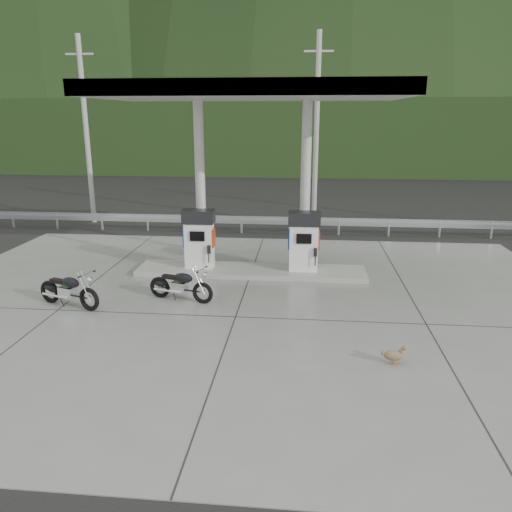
# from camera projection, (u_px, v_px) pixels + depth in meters

# --- Properties ---
(ground) EXTENTS (160.00, 160.00, 0.00)m
(ground) POSITION_uv_depth(u_px,v_px,m) (241.00, 303.00, 13.03)
(ground) COLOR black
(ground) RESTS_ON ground
(forecourt_apron) EXTENTS (18.00, 14.00, 0.02)m
(forecourt_apron) POSITION_uv_depth(u_px,v_px,m) (241.00, 302.00, 13.03)
(forecourt_apron) COLOR slate
(forecourt_apron) RESTS_ON ground
(pump_island) EXTENTS (7.00, 1.40, 0.15)m
(pump_island) POSITION_uv_depth(u_px,v_px,m) (251.00, 271.00, 15.40)
(pump_island) COLOR #9B9990
(pump_island) RESTS_ON forecourt_apron
(gas_pump_left) EXTENTS (0.95, 0.55, 1.80)m
(gas_pump_left) POSITION_uv_depth(u_px,v_px,m) (199.00, 239.00, 15.29)
(gas_pump_left) COLOR white
(gas_pump_left) RESTS_ON pump_island
(gas_pump_right) EXTENTS (0.95, 0.55, 1.80)m
(gas_pump_right) POSITION_uv_depth(u_px,v_px,m) (304.00, 241.00, 14.98)
(gas_pump_right) COLOR white
(gas_pump_right) RESTS_ON pump_island
(canopy_column_left) EXTENTS (0.30, 0.30, 5.00)m
(canopy_column_left) POSITION_uv_depth(u_px,v_px,m) (200.00, 185.00, 15.23)
(canopy_column_left) COLOR silver
(canopy_column_left) RESTS_ON pump_island
(canopy_column_right) EXTENTS (0.30, 0.30, 5.00)m
(canopy_column_right) POSITION_uv_depth(u_px,v_px,m) (305.00, 186.00, 14.93)
(canopy_column_right) COLOR silver
(canopy_column_right) RESTS_ON pump_island
(canopy_roof) EXTENTS (8.50, 5.00, 0.40)m
(canopy_roof) POSITION_uv_depth(u_px,v_px,m) (251.00, 91.00, 13.96)
(canopy_roof) COLOR silver
(canopy_roof) RESTS_ON canopy_column_left
(guardrail) EXTENTS (26.00, 0.16, 1.42)m
(guardrail) POSITION_uv_depth(u_px,v_px,m) (265.00, 217.00, 20.50)
(guardrail) COLOR #A7A9AF
(guardrail) RESTS_ON ground
(road) EXTENTS (60.00, 7.00, 0.01)m
(road) POSITION_uv_depth(u_px,v_px,m) (271.00, 217.00, 24.04)
(road) COLOR black
(road) RESTS_ON ground
(utility_pole_a) EXTENTS (0.22, 0.22, 8.00)m
(utility_pole_a) POSITION_uv_depth(u_px,v_px,m) (86.00, 132.00, 21.79)
(utility_pole_a) COLOR #979792
(utility_pole_a) RESTS_ON ground
(utility_pole_b) EXTENTS (0.22, 0.22, 8.00)m
(utility_pole_b) POSITION_uv_depth(u_px,v_px,m) (316.00, 133.00, 20.85)
(utility_pole_b) COLOR #979792
(utility_pole_b) RESTS_ON ground
(tree_band) EXTENTS (80.00, 6.00, 6.00)m
(tree_band) POSITION_uv_depth(u_px,v_px,m) (287.00, 137.00, 40.94)
(tree_band) COLOR black
(tree_band) RESTS_ON ground
(forested_hills) EXTENTS (100.00, 40.00, 140.00)m
(forested_hills) POSITION_uv_depth(u_px,v_px,m) (295.00, 150.00, 70.49)
(forested_hills) COLOR black
(forested_hills) RESTS_ON ground
(motorcycle_left) EXTENTS (1.88, 1.12, 0.85)m
(motorcycle_left) POSITION_uv_depth(u_px,v_px,m) (69.00, 291.00, 12.63)
(motorcycle_left) COLOR black
(motorcycle_left) RESTS_ON forecourt_apron
(motorcycle_right) EXTENTS (1.81, 0.97, 0.82)m
(motorcycle_right) POSITION_uv_depth(u_px,v_px,m) (181.00, 285.00, 13.06)
(motorcycle_right) COLOR black
(motorcycle_right) RESTS_ON forecourt_apron
(duck) EXTENTS (0.48, 0.15, 0.34)m
(duck) POSITION_uv_depth(u_px,v_px,m) (394.00, 356.00, 9.75)
(duck) COLOR brown
(duck) RESTS_ON forecourt_apron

